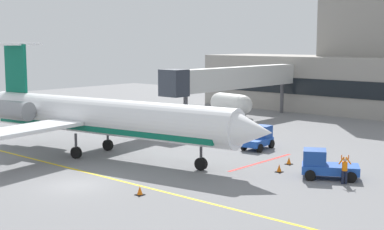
% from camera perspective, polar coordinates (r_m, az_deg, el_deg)
% --- Properties ---
extents(ground, '(120.00, 120.00, 0.11)m').
position_cam_1_polar(ground, '(35.65, -11.87, -7.19)').
color(ground, slate).
extents(jet_bridge_east, '(2.40, 22.16, 6.22)m').
position_cam_1_polar(jet_bridge_east, '(61.27, 4.13, 3.77)').
color(jet_bridge_east, silver).
rests_on(jet_bridge_east, ground).
extents(regional_jet, '(29.33, 21.87, 8.80)m').
position_cam_1_polar(regional_jet, '(43.97, -9.72, -0.14)').
color(regional_jet, white).
rests_on(regional_jet, ground).
extents(pushback_tractor, '(4.06, 3.39, 1.88)m').
position_cam_1_polar(pushback_tractor, '(37.52, 13.54, -5.04)').
color(pushback_tractor, '#1E4CB2').
rests_on(pushback_tractor, ground).
extents(belt_loader, '(2.08, 3.21, 1.90)m').
position_cam_1_polar(belt_loader, '(46.63, 6.99, -2.43)').
color(belt_loader, '#1E4CB2').
rests_on(belt_loader, ground).
extents(fuel_tank, '(6.28, 2.96, 2.69)m').
position_cam_1_polar(fuel_tank, '(66.63, 4.04, 1.19)').
color(fuel_tank, white).
rests_on(fuel_tank, ground).
extents(marshaller, '(0.68, 0.62, 1.87)m').
position_cam_1_polar(marshaller, '(36.29, 15.47, -5.43)').
color(marshaller, '#191E33').
rests_on(marshaller, ground).
extents(safety_cone_alpha, '(0.47, 0.47, 0.55)m').
position_cam_1_polar(safety_cone_alpha, '(57.43, -14.90, -1.35)').
color(safety_cone_alpha, orange).
rests_on(safety_cone_alpha, ground).
extents(safety_cone_bravo, '(0.47, 0.47, 0.55)m').
position_cam_1_polar(safety_cone_bravo, '(41.19, 9.96, -4.70)').
color(safety_cone_bravo, orange).
rests_on(safety_cone_bravo, ground).
extents(safety_cone_charlie, '(0.47, 0.47, 0.55)m').
position_cam_1_polar(safety_cone_charlie, '(32.83, -5.40, -7.81)').
color(safety_cone_charlie, orange).
rests_on(safety_cone_charlie, ground).
extents(safety_cone_delta, '(0.47, 0.47, 0.55)m').
position_cam_1_polar(safety_cone_delta, '(38.68, 8.98, -5.49)').
color(safety_cone_delta, orange).
rests_on(safety_cone_delta, ground).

